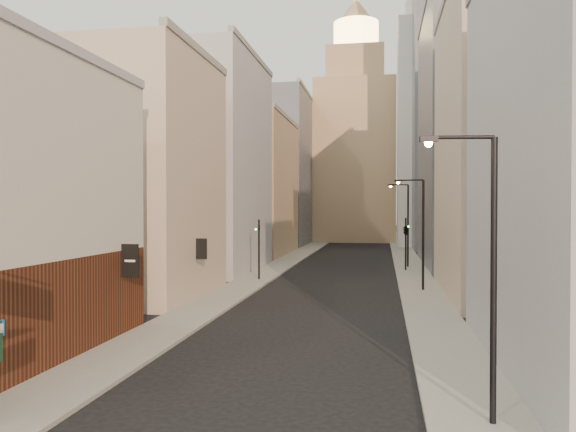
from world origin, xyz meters
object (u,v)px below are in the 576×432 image
at_px(clock_tower, 356,142).
at_px(traffic_light_left, 259,236).
at_px(white_tower, 424,124).
at_px(streetlamp_near, 486,261).
at_px(streetlamp_far, 406,220).
at_px(streetlamp_mid, 420,228).
at_px(traffic_light_right, 406,229).

bearing_deg(clock_tower, traffic_light_left, -95.12).
bearing_deg(traffic_light_left, white_tower, -115.57).
bearing_deg(streetlamp_near, traffic_light_left, 106.94).
bearing_deg(streetlamp_far, white_tower, 60.98).
distance_m(streetlamp_near, streetlamp_mid, 24.87).
bearing_deg(clock_tower, streetlamp_mid, -83.03).
distance_m(clock_tower, streetlamp_far, 47.71).
relative_size(streetlamp_near, streetlamp_far, 0.96).
relative_size(streetlamp_far, traffic_light_left, 1.65).
relative_size(traffic_light_left, traffic_light_right, 1.00).
xyz_separation_m(clock_tower, streetlamp_near, (7.58, -85.69, -13.11)).
bearing_deg(traffic_light_right, streetlamp_far, -95.88).
distance_m(streetlamp_near, traffic_light_right, 37.40).
xyz_separation_m(streetlamp_near, traffic_light_right, (-0.64, 37.39, -0.58)).
bearing_deg(streetlamp_mid, traffic_light_left, 170.62).
distance_m(white_tower, traffic_light_right, 37.52).
distance_m(traffic_light_left, traffic_light_right, 14.83).
xyz_separation_m(streetlamp_mid, streetlamp_far, (-0.37, 15.44, 0.16)).
bearing_deg(streetlamp_far, traffic_light_right, -114.51).
height_order(streetlamp_near, streetlamp_far, streetlamp_far).
bearing_deg(traffic_light_left, clock_tower, -100.14).
height_order(clock_tower, white_tower, clock_tower).
xyz_separation_m(streetlamp_near, traffic_light_left, (-12.69, 28.74, -0.84)).
bearing_deg(traffic_light_left, traffic_light_right, -149.32).
relative_size(streetlamp_mid, streetlamp_far, 0.97).
relative_size(streetlamp_near, traffic_light_right, 1.59).
distance_m(streetlamp_near, traffic_light_left, 31.43).
xyz_separation_m(streetlamp_far, traffic_light_right, (-0.13, -2.92, -0.77)).
height_order(clock_tower, traffic_light_left, clock_tower).
distance_m(streetlamp_far, traffic_light_left, 16.83).
xyz_separation_m(clock_tower, traffic_light_left, (-5.11, -56.95, -13.95)).
height_order(streetlamp_far, traffic_light_right, streetlamp_far).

